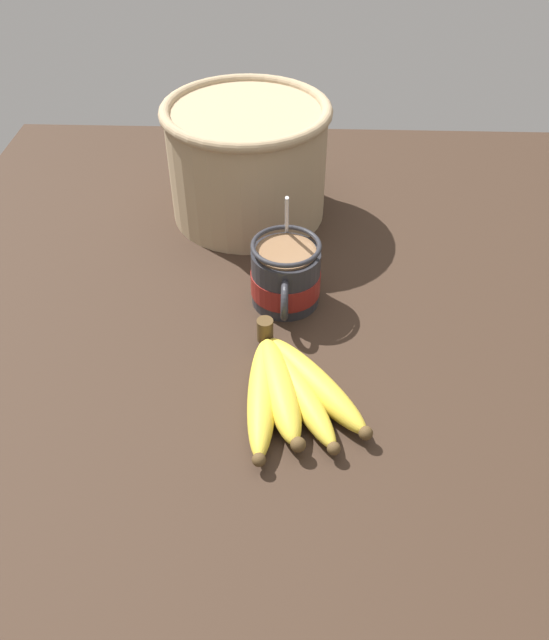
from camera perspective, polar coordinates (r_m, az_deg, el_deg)
The scene contains 4 objects.
table at distance 81.94cm, azimuth 2.24°, elevation -0.14°, with size 109.54×109.54×2.66cm.
coffee_mug at distance 80.55cm, azimuth 1.02°, elevation 4.00°, with size 14.92×9.09×14.76cm.
banana_bunch at distance 69.56cm, azimuth 1.33°, elevation -6.30°, with size 19.75×14.07×4.07cm.
woven_basket at distance 96.35cm, azimuth -2.50°, elevation 14.51°, with size 24.74×24.74×17.52cm.
Camera 1 is at (60.74, -1.01, 56.31)cm, focal length 35.00 mm.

